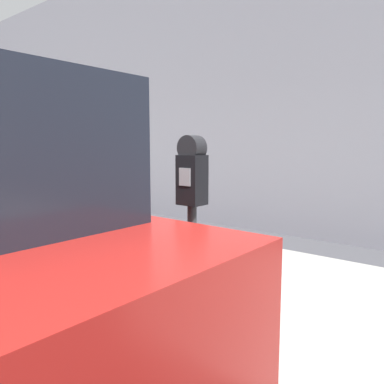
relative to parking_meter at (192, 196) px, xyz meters
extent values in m
cube|color=#ADAAA3|center=(-0.44, 1.12, -1.07)|extent=(24.00, 2.80, 0.12)
cube|color=gray|center=(-0.44, 3.85, 1.51)|extent=(24.00, 0.30, 5.29)
cylinder|color=#2D2D30|center=(0.00, 0.00, -0.54)|extent=(0.07, 0.07, 0.95)
cube|color=black|center=(0.00, 0.00, 0.11)|extent=(0.17, 0.15, 0.34)
cube|color=gray|center=(0.00, -0.08, 0.14)|extent=(0.10, 0.01, 0.12)
cylinder|color=black|center=(0.00, 0.00, 0.33)|extent=(0.17, 0.12, 0.17)
cylinder|color=black|center=(0.09, -0.75, -0.80)|extent=(0.67, 0.23, 0.67)
cylinder|color=red|center=(-2.72, -0.02, -0.65)|extent=(0.22, 0.22, 0.73)
sphere|color=red|center=(-2.72, -0.02, -0.23)|extent=(0.20, 0.20, 0.20)
camera|label=1|loc=(1.61, -2.00, 0.35)|focal=35.00mm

